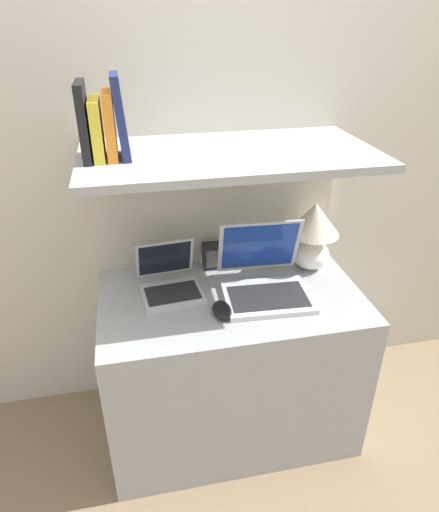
{
  "coord_description": "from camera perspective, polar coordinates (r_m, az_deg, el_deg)",
  "views": [
    {
      "loc": [
        -0.35,
        -1.14,
        1.7
      ],
      "look_at": [
        -0.05,
        0.29,
        0.89
      ],
      "focal_mm": 32.0,
      "sensor_mm": 36.0,
      "label": 1
    }
  ],
  "objects": [
    {
      "name": "laptop_large",
      "position": [
        1.79,
        5.66,
        -2.88
      ],
      "size": [
        0.35,
        0.36,
        0.27
      ],
      "color": "silver",
      "rests_on": "desk"
    },
    {
      "name": "book_yellow",
      "position": [
        1.55,
        -15.08,
        15.06
      ],
      "size": [
        0.03,
        0.16,
        0.19
      ],
      "color": "gold",
      "rests_on": "shelf"
    },
    {
      "name": "book_navy",
      "position": [
        1.54,
        -12.28,
        16.62
      ],
      "size": [
        0.04,
        0.15,
        0.26
      ],
      "color": "navy",
      "rests_on": "shelf"
    },
    {
      "name": "laptop_small",
      "position": [
        1.8,
        -6.23,
        -3.29
      ],
      "size": [
        0.25,
        0.27,
        0.19
      ],
      "color": "silver",
      "rests_on": "desk"
    },
    {
      "name": "wall_back",
      "position": [
        1.9,
        -0.81,
        13.75
      ],
      "size": [
        6.0,
        0.05,
        2.4
      ],
      "color": "beige",
      "rests_on": "ground_plane"
    },
    {
      "name": "table_lamp",
      "position": [
        1.93,
        11.65,
        3.09
      ],
      "size": [
        0.21,
        0.21,
        0.3
      ],
      "color": "white",
      "rests_on": "desk"
    },
    {
      "name": "book_orange",
      "position": [
        1.55,
        -13.55,
        15.57
      ],
      "size": [
        0.03,
        0.15,
        0.21
      ],
      "color": "orange",
      "rests_on": "shelf"
    },
    {
      "name": "computer_mouse",
      "position": [
        1.68,
        0.31,
        -6.78
      ],
      "size": [
        0.07,
        0.12,
        0.04
      ],
      "color": "black",
      "rests_on": "desk"
    },
    {
      "name": "router_box",
      "position": [
        1.95,
        -0.71,
        0.04
      ],
      "size": [
        0.09,
        0.06,
        0.11
      ],
      "color": "black",
      "rests_on": "desk"
    },
    {
      "name": "book_black",
      "position": [
        1.55,
        -16.61,
        15.78
      ],
      "size": [
        0.03,
        0.17,
        0.24
      ],
      "color": "black",
      "rests_on": "shelf"
    },
    {
      "name": "ground_plane",
      "position": [
        2.08,
        3.27,
        -25.95
      ],
      "size": [
        12.0,
        12.0,
        0.0
      ],
      "primitive_type": "plane",
      "color": "#7A664C"
    },
    {
      "name": "desk",
      "position": [
        2.0,
        1.38,
        -13.37
      ],
      "size": [
        1.02,
        0.59,
        0.7
      ],
      "color": "#999EA3",
      "rests_on": "ground_plane"
    },
    {
      "name": "back_riser",
      "position": [
        2.09,
        -0.47,
        -2.28
      ],
      "size": [
        1.02,
        0.04,
        1.23
      ],
      "color": "beige",
      "rests_on": "ground_plane"
    },
    {
      "name": "shelf",
      "position": [
        1.61,
        1.19,
        12.53
      ],
      "size": [
        1.02,
        0.53,
        0.03
      ],
      "color": "#999EA3",
      "rests_on": "back_riser"
    }
  ]
}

